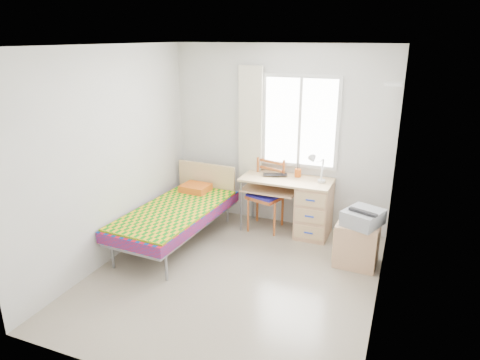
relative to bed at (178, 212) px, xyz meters
name	(u,v)px	position (x,y,z in m)	size (l,w,h in m)	color
floor	(233,277)	(1.06, -0.60, -0.42)	(3.50, 3.50, 0.00)	#BCAD93
ceiling	(232,45)	(1.06, -0.60, 2.18)	(3.50, 3.50, 0.00)	white
wall_back	(279,137)	(1.06, 1.15, 0.88)	(3.20, 3.20, 0.00)	silver
wall_left	(111,157)	(-0.54, -0.60, 0.88)	(3.50, 3.50, 0.00)	silver
wall_right	(388,190)	(2.66, -0.60, 0.88)	(3.50, 3.50, 0.00)	silver
window	(300,122)	(1.36, 1.12, 1.13)	(1.10, 0.04, 1.30)	white
curtain	(250,126)	(0.64, 1.08, 1.03)	(0.35, 0.05, 1.70)	#F1E2C7
floating_shelf	(394,84)	(2.55, 0.80, 1.73)	(0.20, 0.32, 0.03)	white
bed	(178,212)	(0.00, 0.00, 0.00)	(1.05, 2.05, 0.86)	gray
desk	(309,206)	(1.61, 0.85, 0.01)	(1.27, 0.59, 0.79)	tan
chair	(268,191)	(0.99, 0.86, 0.15)	(0.55, 0.55, 1.02)	#A03F1F
cabinet	(357,244)	(2.35, 0.24, -0.15)	(0.52, 0.47, 0.54)	tan
printer	(363,217)	(2.39, 0.23, 0.22)	(0.52, 0.56, 0.19)	#97999F
laptop	(275,176)	(1.10, 0.87, 0.38)	(0.34, 0.22, 0.03)	black
pen_cup	(298,173)	(1.39, 1.00, 0.43)	(0.09, 0.09, 0.11)	orange
task_lamp	(316,165)	(1.69, 0.77, 0.64)	(0.23, 0.33, 0.42)	white
book	(274,190)	(1.08, 0.88, 0.17)	(0.18, 0.25, 0.02)	gray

